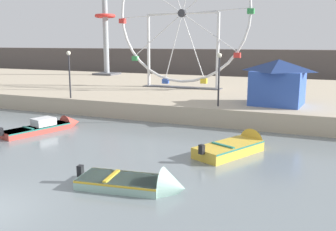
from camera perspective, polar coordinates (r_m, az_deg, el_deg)
quay_promenade at (r=36.14m, az=5.93°, el=3.49°), size 110.00×23.16×1.21m
distant_town_skyline at (r=56.42m, az=12.12°, el=7.71°), size 140.00×3.00×4.40m
motorboat_seafoam at (r=14.12m, az=-3.66°, el=-10.53°), size 4.39×2.03×1.47m
motorboat_faded_red at (r=24.35m, az=-17.76°, el=-1.57°), size 2.69×5.44×1.24m
motorboat_mustard_yellow at (r=19.16m, az=11.07°, el=-4.57°), size 3.45×4.90×1.50m
ferris_wheel_white_frame at (r=34.92m, az=2.20°, el=15.14°), size 12.98×1.20×13.16m
drop_tower_steel_tower at (r=49.79m, az=-9.63°, el=13.38°), size 2.80×2.80×13.87m
carnival_booth_blue_tent at (r=26.36m, az=16.57°, el=5.08°), size 3.95×3.60×3.10m
promenade_lamp_near at (r=24.84m, az=7.86°, el=6.78°), size 0.32×0.32×3.54m
promenade_lamp_far at (r=29.28m, az=-15.00°, el=7.22°), size 0.32×0.32×3.58m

